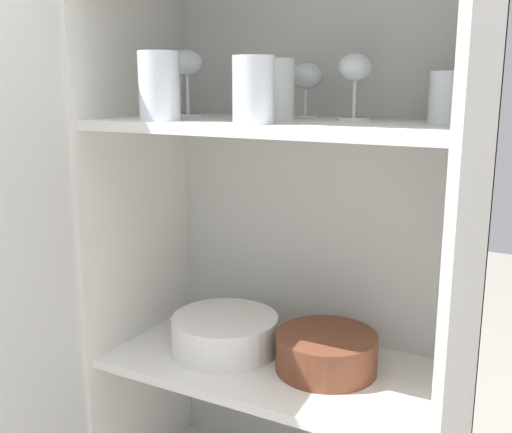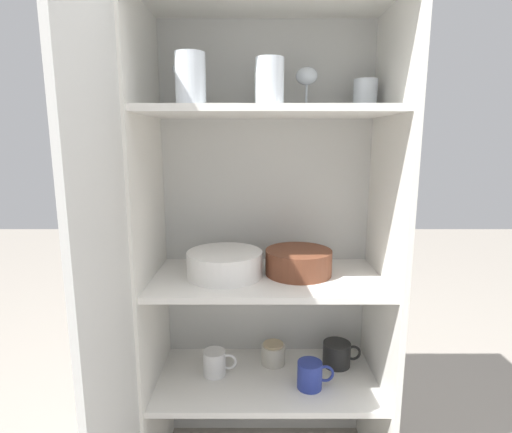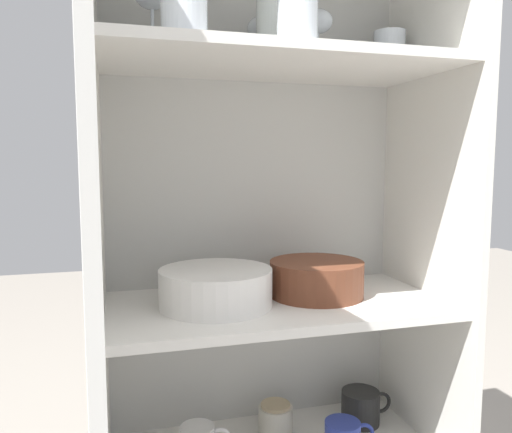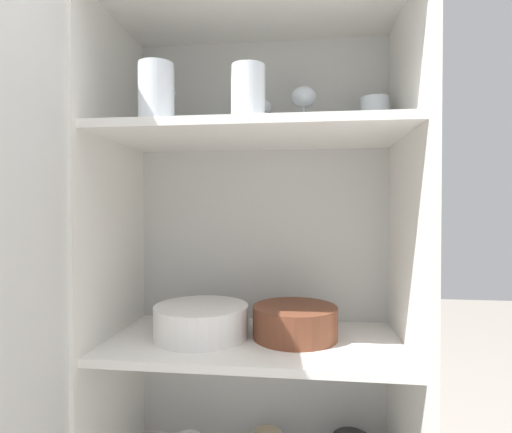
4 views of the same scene
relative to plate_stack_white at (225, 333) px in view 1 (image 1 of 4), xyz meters
name	(u,v)px [view 1 (image 1 of 4)]	position (x,y,z in m)	size (l,w,h in m)	color
cupboard_back_panel	(314,309)	(0.14, 0.19, 0.02)	(0.77, 0.02, 1.53)	silver
cupboard_side_left	(143,307)	(-0.24, 0.00, 0.02)	(0.02, 0.40, 1.53)	white
cupboard_side_right	(459,377)	(0.51, 0.00, 0.02)	(0.02, 0.40, 1.53)	white
shelf_board_middle	(279,367)	(0.14, 0.00, -0.05)	(0.73, 0.37, 0.02)	white
shelf_board_upper	(281,126)	(0.14, 0.00, 0.47)	(0.73, 0.37, 0.02)	white
cupboard_door	(12,374)	(-0.23, -0.39, 0.02)	(0.04, 0.38, 1.53)	silver
tumbler_glass_0	(279,90)	(0.13, 0.02, 0.54)	(0.06, 0.06, 0.12)	white
tumbler_glass_1	(449,97)	(0.45, 0.08, 0.53)	(0.08, 0.08, 0.10)	white
tumbler_glass_2	(159,86)	(-0.07, -0.11, 0.55)	(0.08, 0.08, 0.13)	white
tumbler_glass_3	(251,90)	(0.13, -0.11, 0.54)	(0.08, 0.08, 0.12)	white
wine_glass_0	(355,72)	(0.26, 0.08, 0.58)	(0.07, 0.07, 0.13)	white
wine_glass_1	(307,78)	(0.14, 0.12, 0.57)	(0.07, 0.07, 0.12)	white
wine_glass_2	(187,67)	(-0.12, 0.04, 0.59)	(0.07, 0.07, 0.15)	white
plate_stack_white	(225,333)	(0.00, 0.00, 0.00)	(0.24, 0.24, 0.08)	white
mixing_bowl_large	(326,351)	(0.24, 0.02, 0.00)	(0.22, 0.22, 0.08)	brown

